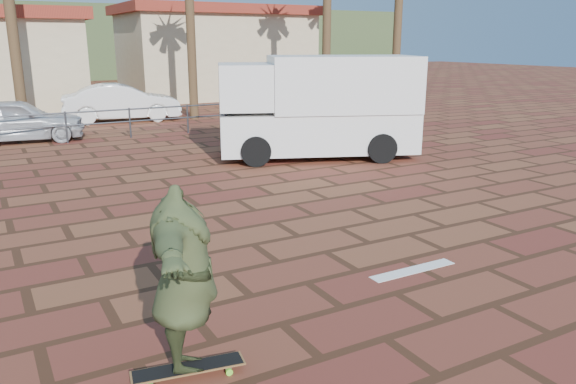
# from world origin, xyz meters

# --- Properties ---
(ground) EXTENTS (120.00, 120.00, 0.00)m
(ground) POSITION_xyz_m (0.00, 0.00, 0.00)
(ground) COLOR brown
(ground) RESTS_ON ground
(paint_stripe) EXTENTS (1.40, 0.22, 0.01)m
(paint_stripe) POSITION_xyz_m (0.70, -1.20, 0.00)
(paint_stripe) COLOR white
(paint_stripe) RESTS_ON ground
(guardrail) EXTENTS (24.06, 0.06, 1.00)m
(guardrail) POSITION_xyz_m (0.00, 12.00, 0.68)
(guardrail) COLOR #47494F
(guardrail) RESTS_ON ground
(building_east) EXTENTS (10.60, 6.60, 5.00)m
(building_east) POSITION_xyz_m (8.00, 24.00, 2.54)
(building_east) COLOR beige
(building_east) RESTS_ON ground
(hill_front) EXTENTS (70.00, 18.00, 6.00)m
(hill_front) POSITION_xyz_m (0.00, 50.00, 3.00)
(hill_front) COLOR #384C28
(hill_front) RESTS_ON ground
(longboard) EXTENTS (1.11, 0.42, 0.11)m
(longboard) POSITION_xyz_m (-2.96, -2.14, 0.09)
(longboard) COLOR olive
(longboard) RESTS_ON ground
(skateboarder) EXTENTS (1.22, 2.32, 1.82)m
(skateboarder) POSITION_xyz_m (-2.96, -2.14, 1.02)
(skateboarder) COLOR #363F22
(skateboarder) RESTS_ON longboard
(campervan) EXTENTS (5.74, 4.02, 2.75)m
(campervan) POSITION_xyz_m (3.81, 6.31, 1.45)
(campervan) COLOR white
(campervan) RESTS_ON ground
(car_silver) EXTENTS (4.28, 2.23, 1.39)m
(car_silver) POSITION_xyz_m (-3.35, 13.00, 0.70)
(car_silver) COLOR silver
(car_silver) RESTS_ON ground
(car_white) EXTENTS (4.70, 2.26, 1.49)m
(car_white) POSITION_xyz_m (0.72, 16.18, 0.74)
(car_white) COLOR white
(car_white) RESTS_ON ground
(street_sign) EXTENTS (0.40, 0.21, 2.11)m
(street_sign) POSITION_xyz_m (8.40, 12.00, 1.48)
(street_sign) COLOR gray
(street_sign) RESTS_ON ground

